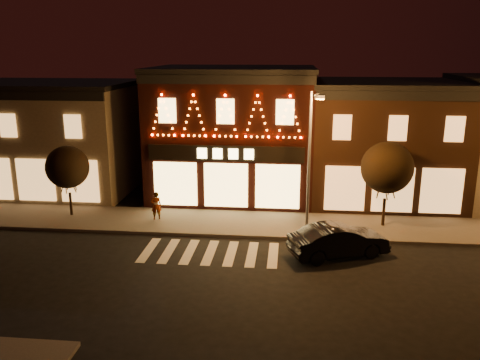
# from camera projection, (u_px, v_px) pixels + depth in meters

# --- Properties ---
(ground) EXTENTS (120.00, 120.00, 0.00)m
(ground) POSITION_uv_depth(u_px,v_px,m) (194.00, 292.00, 19.81)
(ground) COLOR black
(ground) RESTS_ON ground
(sidewalk_far) EXTENTS (44.00, 4.00, 0.15)m
(sidewalk_far) POSITION_uv_depth(u_px,v_px,m) (258.00, 224.00, 27.28)
(sidewalk_far) COLOR #47423D
(sidewalk_far) RESTS_ON ground
(building_left) EXTENTS (12.20, 8.28, 7.30)m
(building_left) POSITION_uv_depth(u_px,v_px,m) (43.00, 136.00, 33.59)
(building_left) COLOR #665C49
(building_left) RESTS_ON ground
(building_pulp) EXTENTS (10.20, 8.34, 8.30)m
(building_pulp) POSITION_uv_depth(u_px,v_px,m) (234.00, 132.00, 32.17)
(building_pulp) COLOR black
(building_pulp) RESTS_ON ground
(building_right_a) EXTENTS (9.20, 8.28, 7.50)m
(building_right_a) POSITION_uv_depth(u_px,v_px,m) (383.00, 141.00, 31.35)
(building_right_a) COLOR #361F13
(building_right_a) RESTS_ON ground
(streetlamp_mid) EXTENTS (0.66, 1.67, 7.29)m
(streetlamp_mid) POSITION_uv_depth(u_px,v_px,m) (311.00, 153.00, 24.36)
(streetlamp_mid) COLOR #59595E
(streetlamp_mid) RESTS_ON sidewalk_far
(tree_left) EXTENTS (2.41, 2.41, 4.02)m
(tree_left) POSITION_uv_depth(u_px,v_px,m) (67.00, 167.00, 27.86)
(tree_left) COLOR black
(tree_left) RESTS_ON sidewalk_far
(tree_right) EXTENTS (2.74, 2.74, 4.57)m
(tree_right) POSITION_uv_depth(u_px,v_px,m) (387.00, 168.00, 26.07)
(tree_right) COLOR black
(tree_right) RESTS_ON sidewalk_far
(dark_sedan) EXTENTS (4.90, 3.25, 1.53)m
(dark_sedan) POSITION_uv_depth(u_px,v_px,m) (339.00, 241.00, 23.07)
(dark_sedan) COLOR black
(dark_sedan) RESTS_ON ground
(pedestrian) EXTENTS (0.68, 0.56, 1.59)m
(pedestrian) POSITION_uv_depth(u_px,v_px,m) (156.00, 206.00, 27.63)
(pedestrian) COLOR gray
(pedestrian) RESTS_ON sidewalk_far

